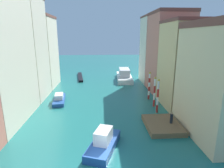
{
  "coord_description": "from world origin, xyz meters",
  "views": [
    {
      "loc": [
        0.1,
        -14.67,
        11.44
      ],
      "look_at": [
        2.37,
        23.8,
        1.5
      ],
      "focal_mm": 30.18,
      "sensor_mm": 36.0,
      "label": 1
    }
  ],
  "objects": [
    {
      "name": "building_right_3",
      "position": [
        13.85,
        31.67,
        8.02
      ],
      "size": [
        7.19,
        7.38,
        16.03
      ],
      "color": "beige",
      "rests_on": "ground"
    },
    {
      "name": "motorboat_0",
      "position": [
        0.24,
        2.65,
        0.74
      ],
      "size": [
        4.0,
        6.18,
        2.2
      ],
      "color": "#234C93",
      "rests_on": "ground"
    },
    {
      "name": "mooring_pole_1",
      "position": [
        8.79,
        14.34,
        2.54
      ],
      "size": [
        0.33,
        0.33,
        4.99
      ],
      "color": "red",
      "rests_on": "ground"
    },
    {
      "name": "motorboat_1",
      "position": [
        -7.44,
        17.69,
        0.49
      ],
      "size": [
        2.68,
        6.4,
        1.38
      ],
      "color": "#234C93",
      "rests_on": "ground"
    },
    {
      "name": "building_right_0",
      "position": [
        13.85,
        5.01,
        6.55
      ],
      "size": [
        7.19,
        10.63,
        13.08
      ],
      "color": "beige",
      "rests_on": "ground"
    },
    {
      "name": "building_left_3",
      "position": [
        -13.85,
        28.7,
        7.87
      ],
      "size": [
        7.19,
        8.72,
        15.72
      ],
      "color": "beige",
      "rests_on": "ground"
    },
    {
      "name": "waterfront_dock",
      "position": [
        7.88,
        6.99,
        0.32
      ],
      "size": [
        4.28,
        5.54,
        0.63
      ],
      "color": "brown",
      "rests_on": "ground"
    },
    {
      "name": "building_right_2",
      "position": [
        13.85,
        23.38,
        8.04
      ],
      "size": [
        7.19,
        9.08,
        16.07
      ],
      "color": "#C6705B",
      "rests_on": "ground"
    },
    {
      "name": "ground_plane",
      "position": [
        0.0,
        24.5,
        0.0
      ],
      "size": [
        154.0,
        154.0,
        0.0
      ],
      "primitive_type": "plane",
      "color": "#1E6B66"
    },
    {
      "name": "gondola_black",
      "position": [
        -5.75,
        37.08,
        0.25
      ],
      "size": [
        2.64,
        11.0,
        0.51
      ],
      "color": "black",
      "rests_on": "ground"
    },
    {
      "name": "building_right_1",
      "position": [
        13.85,
        14.74,
        6.94
      ],
      "size": [
        7.19,
        8.31,
        13.86
      ],
      "color": "#DBB77A",
      "rests_on": "ground"
    },
    {
      "name": "person_on_dock",
      "position": [
        8.92,
        6.81,
        1.31
      ],
      "size": [
        0.36,
        0.36,
        1.47
      ],
      "color": "black",
      "rests_on": "waterfront_dock"
    },
    {
      "name": "building_left_2",
      "position": [
        -13.85,
        20.22,
        9.11
      ],
      "size": [
        7.19,
        7.75,
        18.21
      ],
      "color": "beige",
      "rests_on": "ground"
    },
    {
      "name": "mooring_pole_2",
      "position": [
        8.82,
        17.96,
        2.63
      ],
      "size": [
        0.36,
        0.36,
        5.14
      ],
      "color": "red",
      "rests_on": "ground"
    },
    {
      "name": "mooring_pole_0",
      "position": [
        8.55,
        11.76,
        2.69
      ],
      "size": [
        0.34,
        0.34,
        5.27
      ],
      "color": "red",
      "rests_on": "ground"
    },
    {
      "name": "vaporetto_white",
      "position": [
        6.25,
        34.19,
        1.09
      ],
      "size": [
        4.29,
        11.72,
        2.94
      ],
      "color": "white",
      "rests_on": "ground"
    }
  ]
}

